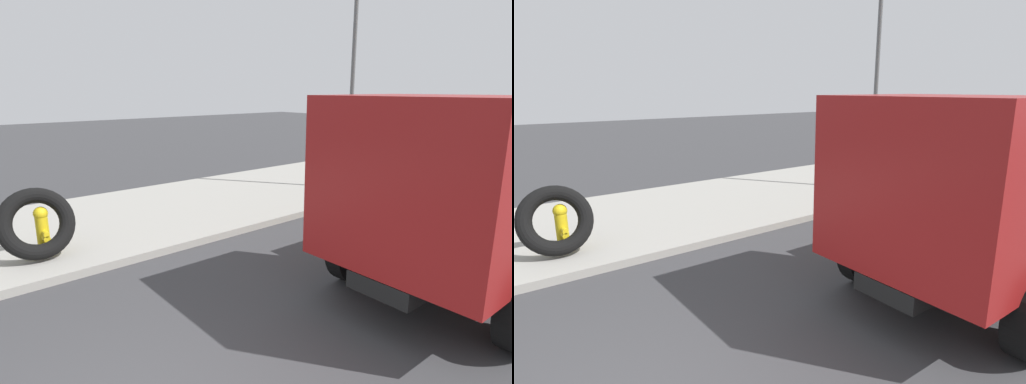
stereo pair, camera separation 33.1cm
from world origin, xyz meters
The scene contains 4 objects.
fire_hydrant centered at (0.86, 5.12, 0.63)m, with size 0.25×0.56×0.89m.
loose_tire centered at (0.75, 4.97, 0.79)m, with size 1.28×1.28×0.27m, color black.
dump_truck_orange centered at (6.65, -0.22, 1.61)m, with size 7.04×2.88×3.00m.
street_light_pole centered at (9.37, 4.93, 2.82)m, with size 0.12×0.12×5.34m, color #595B5E.
Camera 2 is at (-0.59, -3.05, 3.08)m, focal length 29.57 mm.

